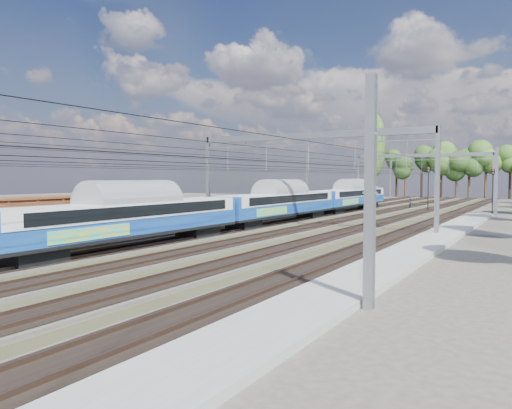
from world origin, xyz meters
The scene contains 11 objects.
ground centered at (0.00, 0.00, 0.00)m, with size 220.00×220.00×0.00m, color #47423A.
track_bed centered at (0.00, 45.00, 0.10)m, with size 21.00×130.00×0.34m.
platform centered at (12.00, 20.00, 0.15)m, with size 3.00×70.00×0.30m, color gray.
catenary centered at (0.33, 52.69, 6.40)m, with size 25.65×130.00×9.00m.
tree_belt centered at (7.25, 92.09, 8.45)m, with size 39.68×99.22×12.16m.
poplar centered at (-14.50, 98.00, 11.89)m, with size 4.40×4.40×19.04m.
emu_train centered at (-4.50, 32.69, 2.63)m, with size 3.05×64.57×4.47m.
freight_boxcar centered at (-9.00, 6.96, 2.09)m, with size 2.75×13.27×3.42m.
worker centered at (1.15, 65.10, 0.80)m, with size 0.59×0.38×1.61m, color black.
signal_near centered at (4.72, 60.16, 3.98)m, with size 0.45×0.41×6.29m.
signal_far centered at (13.42, 54.97, 3.70)m, with size 0.38×0.34×5.85m.
Camera 1 is at (19.35, -12.56, 4.80)m, focal length 35.00 mm.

